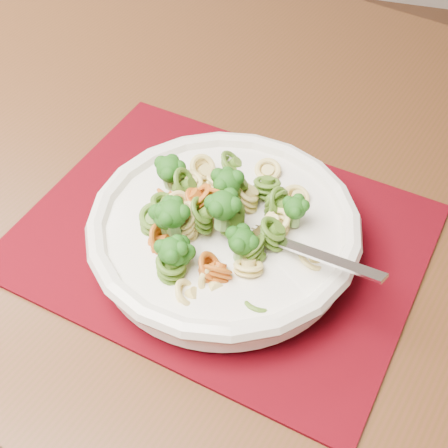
# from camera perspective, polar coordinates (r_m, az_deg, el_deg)

# --- Properties ---
(dining_table) EXTENTS (1.48, 1.18, 0.71)m
(dining_table) POSITION_cam_1_polar(r_m,az_deg,el_deg) (0.79, 7.99, -1.78)
(dining_table) COLOR #4D2815
(dining_table) RESTS_ON ground
(placemat) EXTENTS (0.46, 0.39, 0.00)m
(placemat) POSITION_cam_1_polar(r_m,az_deg,el_deg) (0.65, -0.30, -1.26)
(placemat) COLOR #550309
(placemat) RESTS_ON dining_table
(pasta_bowl) EXTENTS (0.27, 0.27, 0.05)m
(pasta_bowl) POSITION_cam_1_polar(r_m,az_deg,el_deg) (0.61, -0.00, -0.59)
(pasta_bowl) COLOR white
(pasta_bowl) RESTS_ON placemat
(pasta_broccoli_heap) EXTENTS (0.23, 0.23, 0.06)m
(pasta_broccoli_heap) POSITION_cam_1_polar(r_m,az_deg,el_deg) (0.60, -0.00, 0.38)
(pasta_broccoli_heap) COLOR #E6D372
(pasta_broccoli_heap) RESTS_ON pasta_bowl
(fork) EXTENTS (0.17, 0.11, 0.08)m
(fork) POSITION_cam_1_polar(r_m,az_deg,el_deg) (0.59, 3.57, -1.04)
(fork) COLOR silver
(fork) RESTS_ON pasta_bowl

